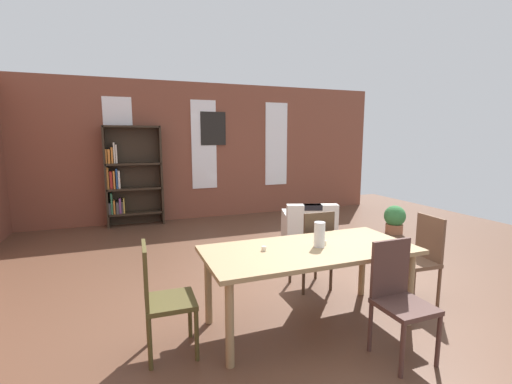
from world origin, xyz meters
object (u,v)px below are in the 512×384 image
object	(u,v)px
dining_chair_head_right	(420,256)
potted_plant_by_shelf	(395,219)
dining_table	(309,256)
dining_chair_far_right	(314,247)
dining_chair_head_left	(161,296)
vase_on_table	(319,234)
armchair_white	(308,229)
dining_chair_near_right	(399,295)
bookshelf_tall	(129,177)

from	to	relation	value
dining_chair_head_right	potted_plant_by_shelf	size ratio (longest dim) A/B	1.81
dining_table	dining_chair_far_right	bearing A→B (deg)	56.85
dining_chair_head_right	dining_chair_far_right	xyz separation A→B (m)	(-0.92, 0.69, 0.00)
dining_chair_far_right	potted_plant_by_shelf	bearing A→B (deg)	31.12
dining_chair_head_left	dining_chair_head_right	size ratio (longest dim) A/B	1.00
vase_on_table	armchair_white	bearing A→B (deg)	62.83
dining_chair_far_right	dining_chair_near_right	bearing A→B (deg)	-89.97
bookshelf_tall	potted_plant_by_shelf	distance (m)	5.24
dining_chair_head_left	dining_chair_head_right	world-z (taller)	same
dining_table	bookshelf_tall	distance (m)	4.95
dining_table	vase_on_table	distance (m)	0.23
dining_chair_far_right	armchair_white	bearing A→B (deg)	62.63
armchair_white	dining_chair_head_left	bearing A→B (deg)	-139.92
dining_table	vase_on_table	size ratio (longest dim) A/B	8.33
dining_chair_head_left	armchair_white	distance (m)	3.39
vase_on_table	bookshelf_tall	bearing A→B (deg)	108.47
vase_on_table	dining_chair_far_right	world-z (taller)	vase_on_table
bookshelf_tall	potted_plant_by_shelf	xyz separation A→B (m)	(4.60, -2.41, -0.72)
dining_table	dining_chair_head_right	bearing A→B (deg)	-0.20
dining_chair_head_left	bookshelf_tall	xyz separation A→B (m)	(-0.11, 4.71, 0.48)
dining_chair_head_left	dining_chair_near_right	world-z (taller)	same
dining_chair_head_right	dining_chair_far_right	distance (m)	1.15
vase_on_table	dining_chair_head_left	xyz separation A→B (m)	(-1.47, 0.00, -0.37)
potted_plant_by_shelf	dining_chair_head_left	bearing A→B (deg)	-152.91
dining_table	dining_chair_near_right	world-z (taller)	dining_chair_near_right
armchair_white	potted_plant_by_shelf	size ratio (longest dim) A/B	1.92
dining_table	armchair_white	size ratio (longest dim) A/B	1.97
dining_chair_head_left	armchair_white	world-z (taller)	dining_chair_head_left
dining_chair_head_left	dining_chair_far_right	xyz separation A→B (m)	(1.81, 0.68, 0.00)
dining_chair_far_right	bookshelf_tall	xyz separation A→B (m)	(-1.92, 4.03, 0.48)
dining_chair_head_left	dining_chair_far_right	world-z (taller)	same
dining_chair_far_right	dining_table	bearing A→B (deg)	-123.15
dining_chair_head_right	armchair_white	xyz separation A→B (m)	(-0.15, 2.18, -0.23)
dining_table	armchair_white	world-z (taller)	dining_table
vase_on_table	dining_chair_near_right	world-z (taller)	vase_on_table
dining_chair_near_right	armchair_white	size ratio (longest dim) A/B	0.94
dining_table	armchair_white	xyz separation A→B (m)	(1.22, 2.18, -0.40)
dining_chair_near_right	potted_plant_by_shelf	distance (m)	4.02
bookshelf_tall	dining_chair_far_right	bearing A→B (deg)	-64.55
dining_chair_head_right	potted_plant_by_shelf	bearing A→B (deg)	52.66
dining_table	dining_chair_head_right	world-z (taller)	dining_chair_head_right
dining_chair_head_left	dining_chair_head_right	xyz separation A→B (m)	(2.73, -0.01, 0.00)
vase_on_table	armchair_white	distance (m)	2.52
dining_chair_far_right	bookshelf_tall	world-z (taller)	bookshelf_tall
dining_chair_head_left	potted_plant_by_shelf	world-z (taller)	dining_chair_head_left
vase_on_table	bookshelf_tall	xyz separation A→B (m)	(-1.57, 4.71, 0.12)
vase_on_table	bookshelf_tall	world-z (taller)	bookshelf_tall
dining_chair_near_right	dining_chair_far_right	bearing A→B (deg)	90.03
dining_table	vase_on_table	bearing A→B (deg)	-0.00
dining_chair_head_left	dining_chair_far_right	bearing A→B (deg)	20.57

